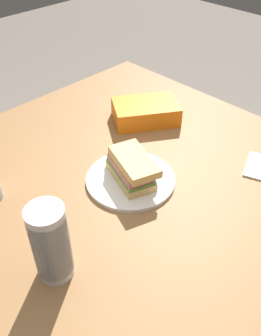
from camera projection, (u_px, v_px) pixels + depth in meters
ground_plane at (147, 324)px, 1.55m from camera, size 8.00×8.00×0.00m
dining_table at (153, 214)px, 1.12m from camera, size 1.42×1.18×0.76m
paper_plate at (130, 179)px, 1.10m from camera, size 0.27×0.27×0.01m
sandwich at (132, 168)px, 1.07m from camera, size 0.20×0.14×0.08m
chip_bag at (146, 112)px, 1.34m from camera, size 0.25×0.27×0.07m
plastic_cup_stack at (51, 243)px, 0.79m from camera, size 0.08×0.08×0.20m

